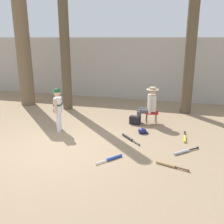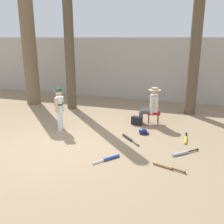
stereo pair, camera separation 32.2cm
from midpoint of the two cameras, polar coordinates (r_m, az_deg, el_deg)
ground_plane at (r=6.68m, az=-13.78°, el=-7.91°), size 60.00×60.00×0.00m
concrete_back_wall at (r=11.70m, az=0.04°, el=9.85°), size 18.00×0.36×2.71m
tree_near_player at (r=9.83m, az=-11.58°, el=14.90°), size 0.56×0.56×5.57m
tree_behind_spectator at (r=9.45m, az=16.39°, el=13.72°), size 0.53×0.53×5.24m
young_ballplayer at (r=7.64m, az=-13.34°, el=1.17°), size 0.43×0.57×1.31m
folding_stool at (r=8.26m, az=7.79°, el=-0.14°), size 0.47×0.47×0.41m
seated_spectator at (r=8.18m, az=7.18°, el=1.73°), size 0.68×0.54×1.20m
handbag_beside_stool at (r=8.20m, az=4.10°, el=-1.86°), size 0.37×0.24×0.26m
tree_far_left at (r=10.98m, az=-20.06°, el=11.60°), size 0.85×0.85×4.75m
bat_aluminum_silver at (r=6.42m, az=14.44°, el=-8.66°), size 0.61×0.58×0.07m
bat_yellow_trainer at (r=7.25m, az=14.93°, el=-5.71°), size 0.07×0.77×0.07m
bat_blue_youth at (r=5.90m, az=-1.55°, el=-10.42°), size 0.50×0.60×0.07m
bat_black_composite at (r=7.02m, az=2.50°, el=-5.91°), size 0.62×0.64×0.07m
bat_wood_tan at (r=5.72m, az=10.98°, el=-11.66°), size 0.72×0.28×0.07m
batting_helmet_navy at (r=7.45m, az=5.64°, el=-4.28°), size 0.30×0.23×0.17m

